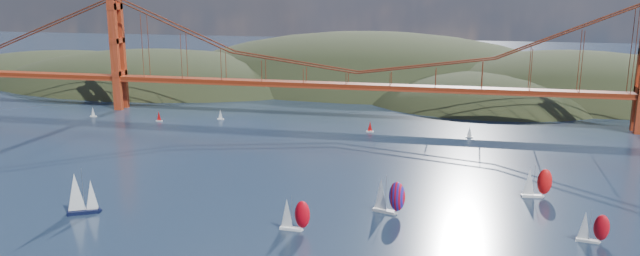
% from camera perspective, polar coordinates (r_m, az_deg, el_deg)
% --- Properties ---
extents(headlands, '(725.00, 225.00, 96.00)m').
position_cam_1_polar(headlands, '(385.60, 12.30, 1.74)').
color(headlands, black).
rests_on(headlands, ground).
extents(bridge, '(552.00, 12.00, 55.00)m').
position_cam_1_polar(bridge, '(285.08, 3.18, 7.15)').
color(bridge, maroon).
rests_on(bridge, ground).
extents(sloop_navy, '(8.94, 7.35, 13.05)m').
position_cam_1_polar(sloop_navy, '(183.60, -21.07, -5.65)').
color(sloop_navy, black).
rests_on(sloop_navy, ground).
extents(racer_0, '(8.17, 3.48, 9.29)m').
position_cam_1_polar(racer_0, '(161.07, -2.37, -7.88)').
color(racer_0, white).
rests_on(racer_0, ground).
extents(racer_1, '(7.52, 3.71, 8.46)m').
position_cam_1_polar(racer_1, '(167.84, 23.66, -8.29)').
color(racer_1, silver).
rests_on(racer_1, ground).
extents(racer_3, '(8.82, 4.23, 9.95)m').
position_cam_1_polar(racer_3, '(195.44, 19.18, -4.69)').
color(racer_3, silver).
rests_on(racer_3, ground).
extents(racer_rwb, '(9.59, 5.94, 10.73)m').
position_cam_1_polar(racer_rwb, '(173.29, 6.28, -6.16)').
color(racer_rwb, silver).
rests_on(racer_rwb, ground).
extents(distant_boat_1, '(3.00, 2.00, 4.70)m').
position_cam_1_polar(distant_boat_1, '(313.46, -20.04, 1.40)').
color(distant_boat_1, silver).
rests_on(distant_boat_1, ground).
extents(distant_boat_2, '(3.00, 2.00, 4.70)m').
position_cam_1_polar(distant_boat_2, '(294.24, -14.51, 1.05)').
color(distant_boat_2, silver).
rests_on(distant_boat_2, ground).
extents(distant_boat_3, '(3.00, 2.00, 4.70)m').
position_cam_1_polar(distant_boat_3, '(292.18, -9.09, 1.22)').
color(distant_boat_3, silver).
rests_on(distant_boat_3, ground).
extents(distant_boat_8, '(3.00, 2.00, 4.70)m').
position_cam_1_polar(distant_boat_8, '(262.40, 13.51, -0.35)').
color(distant_boat_8, silver).
rests_on(distant_boat_8, ground).
extents(distant_boat_9, '(3.00, 2.00, 4.70)m').
position_cam_1_polar(distant_boat_9, '(265.25, 4.60, 0.13)').
color(distant_boat_9, silver).
rests_on(distant_boat_9, ground).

